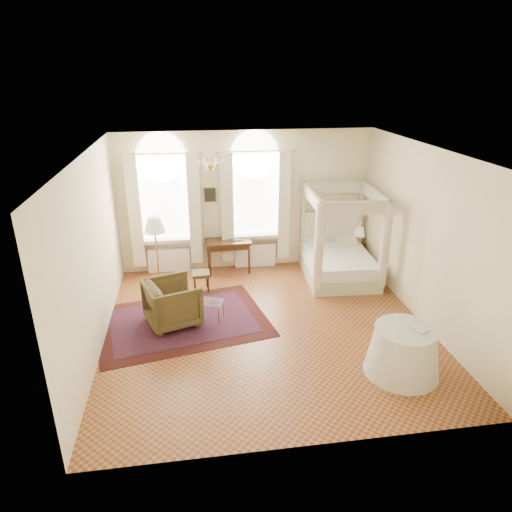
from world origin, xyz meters
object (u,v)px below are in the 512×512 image
Objects in this scene: canopy_bed at (339,259)px; writing_desk at (228,245)px; stool at (201,275)px; side_table at (403,351)px; armchair at (173,303)px; floor_lamp at (155,229)px; nightstand at (355,253)px; coffee_table at (209,303)px.

canopy_bed reaches higher than writing_desk.
stool is (-3.21, -0.18, -0.12)m from canopy_bed.
writing_desk is at bearing 118.47° from side_table.
armchair is (-1.28, -2.28, -0.24)m from writing_desk.
writing_desk is 2.46× the size of stool.
nightstand is at bearing 10.28° from floor_lamp.
armchair is at bearing -158.15° from canopy_bed.
armchair is at bearing -77.00° from floor_lamp.
floor_lamp is (-1.61, -0.87, 0.78)m from writing_desk.
armchair reaches higher than nightstand.
side_table is (2.38, -4.39, -0.28)m from writing_desk.
writing_desk is at bearing 163.26° from canopy_bed.
side_table reaches higher than coffee_table.
coffee_table is 3.68m from side_table.
canopy_bed is 2.18× the size of armchair.
floor_lamp is (-0.33, 1.41, 1.03)m from armchair.
floor_lamp is at bearing -151.66° from writing_desk.
writing_desk is 2.34m from coffee_table.
canopy_bed is 1.96× the size of writing_desk.
side_table is at bearing -100.23° from nightstand.
coffee_table is at bearing -154.51° from canopy_bed.
floor_lamp reaches higher than side_table.
writing_desk is at bearing 28.34° from floor_lamp.
armchair is (-3.79, -1.52, -0.04)m from canopy_bed.
floor_lamp is at bearing 126.40° from coffee_table.
stool is at bearing 94.43° from coffee_table.
coffee_table is (-0.60, -2.24, -0.33)m from writing_desk.
stool is at bearing -176.86° from canopy_bed.
nightstand is 0.81× the size of coffee_table.
nightstand is 0.32× the size of floor_lamp.
canopy_bed is at bearing -131.43° from nightstand.
coffee_table is at bearing -104.99° from writing_desk.
side_table is at bearing -35.88° from coffee_table.
canopy_bed is 2.63m from writing_desk.
armchair is 1.43× the size of coffee_table.
side_table reaches higher than stool.
writing_desk is 1.11× the size of armchair.
canopy_bed reaches higher than floor_lamp.
floor_lamp reaches higher than coffee_table.
canopy_bed reaches higher than nightstand.
nightstand is at bearing 30.65° from coffee_table.
canopy_bed is at bearing -16.74° from writing_desk.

